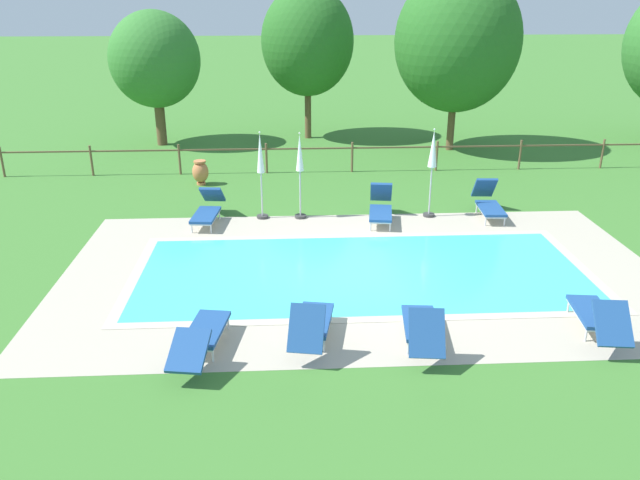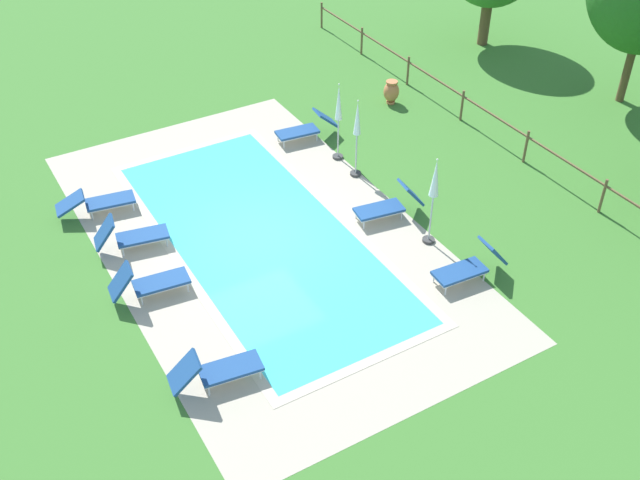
% 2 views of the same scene
% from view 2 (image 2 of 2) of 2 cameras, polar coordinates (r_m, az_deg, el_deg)
% --- Properties ---
extents(ground_plane, '(160.00, 160.00, 0.00)m').
position_cam_2_polar(ground_plane, '(19.72, -4.45, 0.20)').
color(ground_plane, '#3D752D').
extents(pool_deck_paving, '(13.49, 7.78, 0.01)m').
position_cam_2_polar(pool_deck_paving, '(19.72, -4.45, 0.21)').
color(pool_deck_paving, '#B2A893').
rests_on(pool_deck_paving, ground).
extents(swimming_pool_water, '(9.94, 4.24, 0.01)m').
position_cam_2_polar(swimming_pool_water, '(19.72, -4.45, 0.21)').
color(swimming_pool_water, '#42CCD6').
rests_on(swimming_pool_water, ground).
extents(pool_coping_rim, '(10.42, 4.72, 0.01)m').
position_cam_2_polar(pool_coping_rim, '(19.72, -4.45, 0.22)').
color(pool_coping_rim, '#C0B59F').
rests_on(pool_coping_rim, ground).
extents(sun_lounger_north_near_steps, '(0.93, 1.92, 1.00)m').
position_cam_2_polar(sun_lounger_north_near_steps, '(19.67, -14.03, 0.34)').
color(sun_lounger_north_near_steps, navy).
rests_on(sun_lounger_north_near_steps, ground).
extents(sun_lounger_north_mid, '(0.84, 2.00, 0.92)m').
position_cam_2_polar(sun_lounger_north_mid, '(15.87, -7.75, -9.69)').
color(sun_lounger_north_mid, navy).
rests_on(sun_lounger_north_mid, ground).
extents(sun_lounger_north_far, '(0.72, 1.90, 0.99)m').
position_cam_2_polar(sun_lounger_north_far, '(18.49, 11.21, -1.93)').
color(sun_lounger_north_far, navy).
rests_on(sun_lounger_north_far, ground).
extents(sun_lounger_north_end, '(0.80, 1.91, 0.99)m').
position_cam_2_polar(sun_lounger_north_end, '(18.13, -12.73, -3.12)').
color(sun_lounger_north_end, navy).
rests_on(sun_lounger_north_end, ground).
extents(sun_lounger_south_near_corner, '(0.87, 1.94, 0.98)m').
position_cam_2_polar(sun_lounger_south_near_corner, '(20.25, 5.18, 2.65)').
color(sun_lounger_south_near_corner, navy).
rests_on(sun_lounger_south_near_corner, ground).
extents(sun_lounger_south_mid, '(0.92, 2.14, 0.72)m').
position_cam_2_polar(sun_lounger_south_mid, '(21.21, -16.36, 2.78)').
color(sun_lounger_south_mid, navy).
rests_on(sun_lounger_south_mid, ground).
extents(sun_lounger_south_far, '(0.81, 2.02, 0.89)m').
position_cam_2_polar(sun_lounger_south_far, '(23.70, -1.09, 8.44)').
color(sun_lounger_south_far, navy).
rests_on(sun_lounger_south_far, ground).
extents(patio_umbrella_closed_row_west, '(0.32, 0.32, 2.42)m').
position_cam_2_polar(patio_umbrella_closed_row_west, '(21.34, 2.82, 8.44)').
color(patio_umbrella_closed_row_west, '#383838').
rests_on(patio_umbrella_closed_row_west, ground).
extents(patio_umbrella_closed_row_mid_west, '(0.32, 0.32, 2.45)m').
position_cam_2_polar(patio_umbrella_closed_row_mid_west, '(22.15, 1.41, 9.64)').
color(patio_umbrella_closed_row_mid_west, '#383838').
rests_on(patio_umbrella_closed_row_mid_west, ground).
extents(patio_umbrella_closed_row_centre, '(0.32, 0.32, 2.50)m').
position_cam_2_polar(patio_umbrella_closed_row_centre, '(18.76, 8.62, 3.97)').
color(patio_umbrella_closed_row_centre, '#383838').
rests_on(patio_umbrella_closed_row_centre, ground).
extents(terracotta_urn_near_fence, '(0.53, 0.53, 0.81)m').
position_cam_2_polar(terracotta_urn_near_fence, '(25.90, 5.40, 11.10)').
color(terracotta_urn_near_fence, '#C67547').
rests_on(terracotta_urn_near_fence, ground).
extents(perimeter_fence, '(23.95, 0.08, 1.05)m').
position_cam_2_polar(perimeter_fence, '(23.18, 15.35, 7.16)').
color(perimeter_fence, brown).
rests_on(perimeter_fence, ground).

